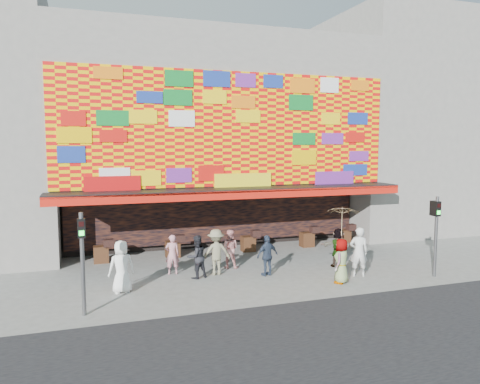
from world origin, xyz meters
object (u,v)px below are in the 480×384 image
(ped_i, at_px, (229,249))
(parasol, at_px, (342,221))
(ped_d, at_px, (216,252))
(signal_left, at_px, (82,252))
(ped_e, at_px, (267,255))
(ped_b, at_px, (172,254))
(ped_f, at_px, (338,247))
(ped_c, at_px, (197,257))
(ped_h, at_px, (359,252))
(ped_a, at_px, (121,267))
(signal_right, at_px, (436,227))
(ped_g, at_px, (341,261))

(ped_i, distance_m, parasol, 4.73)
(ped_d, bearing_deg, signal_left, 30.03)
(ped_d, height_order, ped_e, ped_d)
(ped_b, relative_size, ped_e, 0.99)
(ped_f, bearing_deg, ped_c, 26.49)
(ped_c, xyz_separation_m, ped_i, (1.57, 0.99, -0.03))
(ped_h, bearing_deg, ped_f, -66.89)
(ped_a, distance_m, ped_f, 8.54)
(ped_c, bearing_deg, ped_b, -67.11)
(ped_b, bearing_deg, ped_a, 42.29)
(ped_b, relative_size, ped_c, 0.95)
(ped_d, bearing_deg, ped_a, 15.80)
(signal_left, relative_size, signal_right, 1.00)
(ped_c, height_order, ped_e, ped_c)
(signal_left, bearing_deg, ped_d, 30.96)
(ped_c, relative_size, ped_g, 1.00)
(ped_d, distance_m, ped_g, 4.63)
(signal_right, relative_size, parasol, 1.51)
(parasol, bearing_deg, ped_e, 141.24)
(signal_left, distance_m, ped_h, 9.81)
(ped_d, distance_m, ped_f, 4.99)
(ped_a, height_order, parasol, parasol)
(signal_left, xyz_separation_m, signal_right, (12.40, 0.00, 0.00))
(signal_left, relative_size, ped_a, 1.71)
(ped_e, relative_size, ped_i, 1.00)
(ped_i, bearing_deg, signal_right, 178.54)
(ped_h, distance_m, parasol, 1.75)
(ped_b, distance_m, ped_f, 6.61)
(signal_right, bearing_deg, ped_f, 138.41)
(signal_right, height_order, ped_a, signal_right)
(parasol, bearing_deg, ped_i, 134.39)
(ped_g, bearing_deg, ped_h, 163.65)
(ped_d, bearing_deg, ped_i, -136.22)
(ped_a, xyz_separation_m, ped_h, (8.52, -0.86, 0.05))
(ped_b, height_order, parasol, parasol)
(ped_c, xyz_separation_m, ped_d, (0.80, 0.23, 0.07))
(ped_i, bearing_deg, signal_left, 59.44)
(signal_left, height_order, ped_h, signal_left)
(ped_b, xyz_separation_m, ped_d, (1.55, -0.61, 0.11))
(ped_g, distance_m, ped_i, 4.51)
(ped_c, distance_m, ped_h, 6.02)
(signal_left, xyz_separation_m, ped_f, (9.72, 2.38, -1.07))
(ped_a, distance_m, ped_g, 7.60)
(ped_e, distance_m, ped_f, 3.19)
(ped_g, height_order, ped_i, ped_g)
(ped_c, xyz_separation_m, ped_e, (2.59, -0.51, -0.03))
(ped_a, bearing_deg, ped_e, 173.30)
(ped_d, height_order, ped_g, ped_d)
(ped_c, bearing_deg, ped_f, 158.82)
(ped_f, bearing_deg, signal_left, 42.62)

